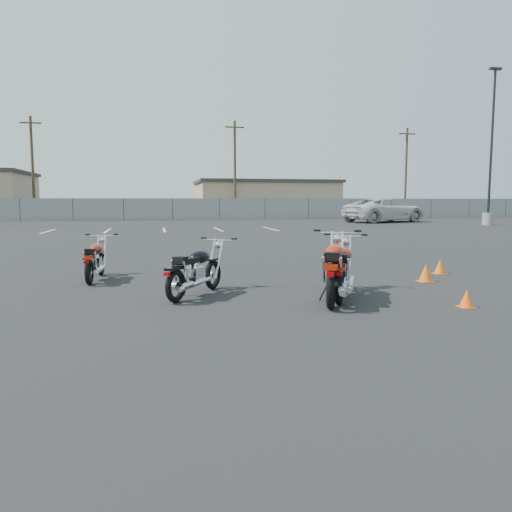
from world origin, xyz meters
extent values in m
plane|color=black|center=(0.00, 0.00, 0.00)|extent=(120.00, 120.00, 0.00)
torus|color=black|center=(-2.67, 3.28, 0.26)|extent=(0.13, 0.52, 0.51)
cylinder|color=silver|center=(-2.67, 3.28, 0.26)|extent=(0.10, 0.14, 0.14)
torus|color=black|center=(-2.76, 2.04, 0.26)|extent=(0.13, 0.52, 0.51)
cylinder|color=silver|center=(-2.76, 2.04, 0.26)|extent=(0.10, 0.14, 0.14)
cube|color=black|center=(-2.72, 2.66, 0.29)|extent=(0.15, 0.90, 0.05)
cube|color=silver|center=(-2.72, 2.62, 0.34)|extent=(0.26, 0.34, 0.26)
cylinder|color=silver|center=(-2.72, 2.62, 0.50)|extent=(0.19, 0.23, 0.23)
ellipsoid|color=#AE1E0A|center=(-2.71, 2.81, 0.61)|extent=(0.30, 0.51, 0.22)
cube|color=black|center=(-2.74, 2.41, 0.60)|extent=(0.26, 0.48, 0.09)
cube|color=black|center=(-2.75, 2.19, 0.63)|extent=(0.20, 0.17, 0.10)
cube|color=#AE1E0A|center=(-2.76, 2.03, 0.52)|extent=(0.18, 0.37, 0.04)
cube|color=#AE1E0A|center=(-2.67, 3.28, 0.52)|extent=(0.13, 0.30, 0.03)
cylinder|color=silver|center=(-2.65, 2.16, 0.47)|extent=(0.05, 0.16, 0.34)
cylinder|color=silver|center=(-2.85, 2.18, 0.47)|extent=(0.05, 0.16, 0.34)
cylinder|color=silver|center=(-2.60, 2.40, 0.24)|extent=(0.14, 0.94, 0.11)
cylinder|color=silver|center=(-2.62, 2.12, 0.26)|extent=(0.12, 0.31, 0.11)
cylinder|color=silver|center=(-2.59, 3.37, 0.53)|extent=(0.06, 0.34, 0.67)
cylinder|color=silver|center=(-2.74, 3.39, 0.53)|extent=(0.06, 0.34, 0.67)
sphere|color=silver|center=(-2.65, 3.52, 0.75)|extent=(0.15, 0.15, 0.14)
cylinder|color=silver|center=(-2.65, 3.53, 0.84)|extent=(0.60, 0.07, 0.03)
cylinder|color=black|center=(-2.36, 3.49, 0.87)|extent=(0.10, 0.04, 0.03)
cylinder|color=black|center=(-2.95, 3.54, 0.87)|extent=(0.10, 0.04, 0.03)
cylinder|color=black|center=(-2.84, 2.58, 0.13)|extent=(0.14, 0.03, 0.26)
cube|color=#990505|center=(-2.78, 1.81, 0.47)|extent=(0.09, 0.06, 0.05)
torus|color=black|center=(-0.50, 1.11, 0.27)|extent=(0.38, 0.50, 0.54)
cylinder|color=silver|center=(-0.50, 1.11, 0.27)|extent=(0.15, 0.17, 0.14)
torus|color=black|center=(-1.21, 0.03, 0.27)|extent=(0.38, 0.50, 0.54)
cylinder|color=silver|center=(-1.21, 0.03, 0.27)|extent=(0.15, 0.17, 0.14)
cube|color=black|center=(-0.86, 0.57, 0.30)|extent=(0.59, 0.83, 0.05)
cube|color=silver|center=(-0.88, 0.53, 0.36)|extent=(0.40, 0.42, 0.27)
cylinder|color=silver|center=(-0.88, 0.53, 0.52)|extent=(0.27, 0.29, 0.24)
ellipsoid|color=black|center=(-0.77, 0.70, 0.64)|extent=(0.51, 0.58, 0.23)
cube|color=black|center=(-1.00, 0.34, 0.63)|extent=(0.47, 0.54, 0.09)
cube|color=black|center=(-1.13, 0.16, 0.66)|extent=(0.25, 0.24, 0.11)
cube|color=black|center=(-1.22, 0.01, 0.55)|extent=(0.34, 0.40, 0.04)
cube|color=black|center=(-0.50, 1.11, 0.55)|extent=(0.26, 0.32, 0.04)
cylinder|color=silver|center=(-1.05, 0.08, 0.49)|extent=(0.13, 0.16, 0.35)
cylinder|color=silver|center=(-1.23, 0.20, 0.49)|extent=(0.13, 0.16, 0.35)
cylinder|color=silver|center=(-0.88, 0.27, 0.25)|extent=(0.61, 0.87, 0.11)
cylinder|color=silver|center=(-1.04, 0.03, 0.27)|extent=(0.26, 0.32, 0.12)
cylinder|color=silver|center=(-0.37, 1.16, 0.56)|extent=(0.23, 0.32, 0.71)
cylinder|color=silver|center=(-0.51, 1.24, 0.56)|extent=(0.23, 0.32, 0.71)
sphere|color=silver|center=(-0.36, 1.32, 0.79)|extent=(0.20, 0.20, 0.14)
cylinder|color=silver|center=(-0.35, 1.34, 0.88)|extent=(0.54, 0.37, 0.03)
cylinder|color=black|center=(-0.10, 1.15, 0.91)|extent=(0.11, 0.09, 0.03)
cylinder|color=black|center=(-0.62, 1.49, 0.91)|extent=(0.11, 0.09, 0.03)
cylinder|color=black|center=(-1.01, 0.56, 0.13)|extent=(0.13, 0.10, 0.27)
cube|color=#990505|center=(-1.35, -0.18, 0.49)|extent=(0.10, 0.09, 0.05)
torus|color=black|center=(1.62, 0.45, 0.31)|extent=(0.35, 0.62, 0.63)
cylinder|color=silver|center=(1.62, 0.45, 0.31)|extent=(0.16, 0.19, 0.17)
torus|color=black|center=(1.02, -0.94, 0.31)|extent=(0.35, 0.62, 0.63)
cylinder|color=silver|center=(1.02, -0.94, 0.31)|extent=(0.16, 0.19, 0.17)
cube|color=black|center=(1.32, -0.24, 0.36)|extent=(0.53, 1.05, 0.06)
cube|color=silver|center=(1.30, -0.29, 0.42)|extent=(0.43, 0.48, 0.31)
cylinder|color=silver|center=(1.30, -0.29, 0.61)|extent=(0.29, 0.32, 0.28)
ellipsoid|color=#AE1E0A|center=(1.39, -0.07, 0.75)|extent=(0.53, 0.68, 0.27)
cube|color=black|center=(1.19, -0.53, 0.73)|extent=(0.48, 0.63, 0.10)
cube|color=black|center=(1.09, -0.77, 0.77)|extent=(0.29, 0.26, 0.13)
cube|color=#AE1E0A|center=(1.01, -0.96, 0.64)|extent=(0.35, 0.48, 0.05)
cube|color=#AE1E0A|center=(1.62, 0.45, 0.64)|extent=(0.26, 0.38, 0.04)
cylinder|color=silver|center=(1.20, -0.84, 0.57)|extent=(0.12, 0.20, 0.41)
cylinder|color=silver|center=(0.97, -0.74, 0.57)|extent=(0.12, 0.20, 0.41)
cylinder|color=silver|center=(1.35, -0.59, 0.29)|extent=(0.54, 1.09, 0.13)
cylinder|color=silver|center=(1.22, -0.90, 0.31)|extent=(0.26, 0.39, 0.14)
cylinder|color=silver|center=(1.75, 0.53, 0.65)|extent=(0.21, 0.40, 0.82)
cylinder|color=silver|center=(1.58, 0.61, 0.65)|extent=(0.21, 0.40, 0.82)
sphere|color=silver|center=(1.73, 0.72, 0.92)|extent=(0.22, 0.22, 0.17)
cylinder|color=silver|center=(1.74, 0.74, 1.02)|extent=(0.68, 0.32, 0.03)
cylinder|color=black|center=(2.07, 0.58, 1.07)|extent=(0.13, 0.08, 0.04)
cylinder|color=black|center=(1.40, 0.87, 1.07)|extent=(0.13, 0.08, 0.04)
cylinder|color=black|center=(1.14, -0.28, 0.16)|extent=(0.16, 0.09, 0.31)
cube|color=#990505|center=(0.90, -1.21, 0.57)|extent=(0.12, 0.10, 0.06)
torus|color=black|center=(1.83, 0.60, 0.29)|extent=(0.34, 0.57, 0.58)
cylinder|color=silver|center=(1.83, 0.60, 0.29)|extent=(0.15, 0.18, 0.15)
torus|color=black|center=(1.25, -0.67, 0.29)|extent=(0.34, 0.57, 0.58)
cylinder|color=silver|center=(1.25, -0.67, 0.29)|extent=(0.15, 0.18, 0.15)
cube|color=black|center=(1.54, -0.03, 0.33)|extent=(0.51, 0.96, 0.06)
cube|color=silver|center=(1.52, -0.08, 0.39)|extent=(0.40, 0.45, 0.29)
cylinder|color=silver|center=(1.52, -0.08, 0.56)|extent=(0.28, 0.30, 0.25)
ellipsoid|color=#AE1E0A|center=(1.61, 0.13, 0.69)|extent=(0.50, 0.63, 0.25)
cube|color=black|center=(1.42, -0.29, 0.68)|extent=(0.45, 0.59, 0.10)
cube|color=black|center=(1.32, -0.51, 0.71)|extent=(0.27, 0.25, 0.12)
cube|color=#AE1E0A|center=(1.24, -0.69, 0.59)|extent=(0.33, 0.44, 0.05)
cube|color=#AE1E0A|center=(1.83, 0.60, 0.59)|extent=(0.25, 0.35, 0.04)
cylinder|color=silver|center=(1.42, -0.58, 0.53)|extent=(0.12, 0.18, 0.38)
cylinder|color=silver|center=(1.21, -0.49, 0.53)|extent=(0.12, 0.18, 0.38)
cylinder|color=silver|center=(1.56, -0.36, 0.27)|extent=(0.52, 1.00, 0.12)
cylinder|color=silver|center=(1.43, -0.64, 0.29)|extent=(0.25, 0.36, 0.13)
cylinder|color=silver|center=(1.96, 0.67, 0.60)|extent=(0.20, 0.37, 0.76)
cylinder|color=silver|center=(1.80, 0.75, 0.60)|extent=(0.20, 0.37, 0.76)
sphere|color=silver|center=(1.94, 0.85, 0.85)|extent=(0.20, 0.20, 0.15)
cylinder|color=silver|center=(1.95, 0.87, 0.95)|extent=(0.63, 0.31, 0.03)
cylinder|color=black|center=(2.25, 0.71, 0.98)|extent=(0.12, 0.08, 0.03)
cylinder|color=black|center=(1.64, 0.99, 0.98)|extent=(0.12, 0.08, 0.03)
cylinder|color=black|center=(1.38, -0.06, 0.14)|extent=(0.15, 0.08, 0.29)
cube|color=#990505|center=(1.14, -0.91, 0.53)|extent=(0.11, 0.09, 0.06)
cone|color=#FF5F0D|center=(3.76, 1.12, 0.18)|extent=(0.27, 0.27, 0.34)
cube|color=#FF5F0D|center=(3.76, 1.12, 0.01)|extent=(0.29, 0.29, 0.01)
cone|color=#FF5F0D|center=(3.09, -1.20, 0.14)|extent=(0.21, 0.21, 0.26)
cube|color=#FF5F0D|center=(3.09, -1.20, 0.00)|extent=(0.23, 0.23, 0.01)
cone|color=#FF5F0D|center=(4.64, 2.04, 0.17)|extent=(0.25, 0.25, 0.31)
cube|color=#FF5F0D|center=(4.64, 2.04, 0.01)|extent=(0.27, 0.27, 0.01)
cylinder|color=gray|center=(20.17, 21.54, 0.40)|extent=(0.70, 0.70, 0.80)
cylinder|color=black|center=(20.17, 21.54, 5.38)|extent=(0.16, 0.16, 9.15)
cube|color=black|center=(20.17, 21.54, 10.03)|extent=(0.80, 0.25, 0.15)
cube|color=gray|center=(0.00, 35.00, 0.90)|extent=(80.00, 0.04, 1.80)
cylinder|color=black|center=(-12.00, 35.00, 0.90)|extent=(0.06, 0.06, 1.80)
cylinder|color=black|center=(-8.00, 35.00, 0.90)|extent=(0.06, 0.06, 1.80)
cylinder|color=black|center=(-4.00, 35.00, 0.90)|extent=(0.06, 0.06, 1.80)
cylinder|color=black|center=(0.00, 35.00, 0.90)|extent=(0.06, 0.06, 1.80)
cylinder|color=black|center=(4.00, 35.00, 0.90)|extent=(0.06, 0.06, 1.80)
cylinder|color=black|center=(8.00, 35.00, 0.90)|extent=(0.06, 0.06, 1.80)
cylinder|color=black|center=(12.00, 35.00, 0.90)|extent=(0.06, 0.06, 1.80)
cylinder|color=black|center=(16.00, 35.00, 0.90)|extent=(0.06, 0.06, 1.80)
cylinder|color=black|center=(20.00, 35.00, 0.90)|extent=(0.06, 0.06, 1.80)
cylinder|color=black|center=(24.00, 35.00, 0.90)|extent=(0.06, 0.06, 1.80)
cylinder|color=black|center=(28.00, 35.00, 0.90)|extent=(0.06, 0.06, 1.80)
cylinder|color=black|center=(32.00, 35.00, 0.90)|extent=(0.06, 0.06, 1.80)
cube|color=tan|center=(10.00, 44.00, 1.70)|extent=(14.00, 9.00, 3.40)
cube|color=#3B3431|center=(10.00, 44.00, 3.55)|extent=(14.40, 9.40, 0.30)
cylinder|color=#402F1E|center=(-12.00, 40.00, 4.50)|extent=(0.24, 0.24, 9.00)
cube|color=#402F1E|center=(-12.00, 40.00, 8.40)|extent=(1.80, 0.12, 0.12)
cylinder|color=#402F1E|center=(6.00, 39.00, 4.50)|extent=(0.24, 0.24, 9.00)
cube|color=#402F1E|center=(6.00, 39.00, 8.40)|extent=(1.80, 0.12, 0.12)
cylinder|color=#402F1E|center=(24.00, 40.00, 4.50)|extent=(0.24, 0.24, 9.00)
cube|color=#402F1E|center=(24.00, 40.00, 8.40)|extent=(1.80, 0.12, 0.12)
cube|color=silver|center=(-7.00, 20.00, 0.00)|extent=(0.12, 4.00, 0.01)
cube|color=silver|center=(-4.00, 20.00, 0.00)|extent=(0.12, 4.00, 0.01)
cube|color=silver|center=(-1.00, 20.00, 0.00)|extent=(0.12, 4.00, 0.01)
cube|color=silver|center=(2.00, 20.00, 0.00)|extent=(0.12, 4.00, 0.01)
cube|color=silver|center=(5.00, 20.00, 0.00)|extent=(0.12, 4.00, 0.01)
imported|color=silver|center=(15.41, 27.00, 1.41)|extent=(5.01, 7.97, 2.82)
camera|label=1|loc=(-1.52, -7.83, 1.61)|focal=35.00mm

